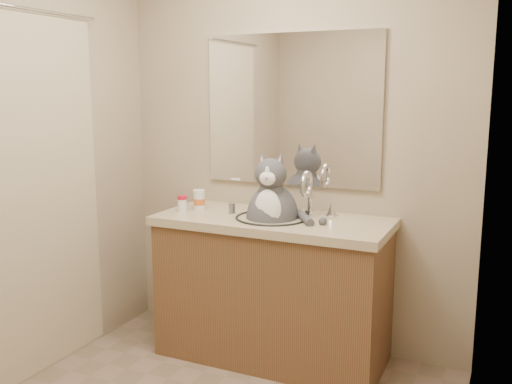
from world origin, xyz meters
TOP-DOWN VIEW (x-y plane):
  - room at (0.00, 0.00)m, footprint 2.22×2.52m
  - vanity at (0.00, 0.96)m, footprint 1.34×0.59m
  - mirror at (0.00, 1.24)m, footprint 1.10×0.02m
  - shower_curtain at (-1.05, 0.10)m, footprint 0.02×1.30m
  - cat at (0.00, 0.95)m, footprint 0.46×0.37m
  - pill_bottle_redcap at (-0.56, 0.88)m, footprint 0.07×0.07m
  - pill_bottle_orange at (-0.50, 0.98)m, footprint 0.07×0.07m
  - grey_canister at (-0.26, 0.96)m, footprint 0.04×0.04m

SIDE VIEW (x-z plane):
  - vanity at x=0.00m, z-range -0.12..1.00m
  - grey_canister at x=-0.26m, z-range 0.85..0.91m
  - cat at x=0.00m, z-range 0.59..1.18m
  - pill_bottle_redcap at x=-0.56m, z-range 0.85..0.95m
  - pill_bottle_orange at x=-0.50m, z-range 0.85..0.97m
  - shower_curtain at x=-1.05m, z-range 0.06..2.00m
  - room at x=0.00m, z-range -0.01..2.41m
  - mirror at x=0.00m, z-range 1.00..1.90m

